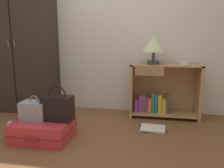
# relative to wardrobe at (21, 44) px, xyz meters

# --- Properties ---
(ground_plane) EXTENTS (9.00, 9.00, 0.00)m
(ground_plane) POSITION_rel_wardrobe_xyz_m (1.33, -1.20, -1.05)
(ground_plane) COLOR brown
(back_wall) EXTENTS (6.40, 0.10, 2.60)m
(back_wall) POSITION_rel_wardrobe_xyz_m (1.33, 0.30, 0.25)
(back_wall) COLOR silver
(back_wall) RESTS_ON ground_plane
(wardrobe) EXTENTS (1.04, 0.47, 2.10)m
(wardrobe) POSITION_rel_wardrobe_xyz_m (0.00, 0.00, 0.00)
(wardrobe) COLOR #33261E
(wardrobe) RESTS_ON ground_plane
(bookshelf) EXTENTS (0.98, 0.38, 0.77)m
(bookshelf) POSITION_rel_wardrobe_xyz_m (2.16, 0.05, -0.69)
(bookshelf) COLOR tan
(bookshelf) RESTS_ON ground_plane
(table_lamp) EXTENTS (0.32, 0.32, 0.39)m
(table_lamp) POSITION_rel_wardrobe_xyz_m (2.02, 0.01, -0.02)
(table_lamp) COLOR #3D3838
(table_lamp) RESTS_ON bookshelf
(bowl) EXTENTS (0.14, 0.14, 0.04)m
(bowl) POSITION_rel_wardrobe_xyz_m (2.45, 0.01, -0.26)
(bowl) COLOR silver
(bowl) RESTS_ON bookshelf
(suitcase_large) EXTENTS (0.63, 0.52, 0.22)m
(suitcase_large) POSITION_rel_wardrobe_xyz_m (0.82, -0.97, -0.94)
(suitcase_large) COLOR #D1333D
(suitcase_large) RESTS_ON ground_plane
(train_case) EXTENTS (0.29, 0.22, 0.28)m
(train_case) POSITION_rel_wardrobe_xyz_m (0.71, -0.95, -0.73)
(train_case) COLOR #8E99A3
(train_case) RESTS_ON suitcase_large
(handbag) EXTENTS (0.34, 0.18, 0.40)m
(handbag) POSITION_rel_wardrobe_xyz_m (0.98, -0.93, -0.69)
(handbag) COLOR black
(handbag) RESTS_ON suitcase_large
(bottle) EXTENTS (0.07, 0.07, 0.17)m
(bottle) POSITION_rel_wardrobe_xyz_m (0.39, -0.94, -0.98)
(bottle) COLOR white
(bottle) RESTS_ON ground_plane
(open_book_on_floor) EXTENTS (0.36, 0.30, 0.02)m
(open_book_on_floor) POSITION_rel_wardrobe_xyz_m (2.04, -0.48, -1.04)
(open_book_on_floor) COLOR white
(open_book_on_floor) RESTS_ON ground_plane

